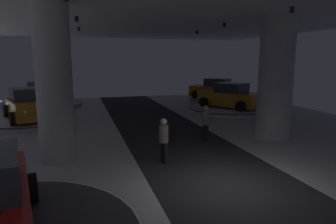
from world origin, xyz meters
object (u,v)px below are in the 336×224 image
display_platform_deep_left (43,105)px  display_car_deep_left (42,94)px  column_right (276,78)px  display_platform_deep_right (215,100)px  column_left (54,84)px  visitor_walking_far (164,138)px  display_car_deep_right (216,89)px  visitor_walking_near (206,121)px  display_car_far_right (230,97)px  display_car_far_left (28,105)px  display_platform_far_right (229,109)px  display_platform_far_left (30,121)px

display_platform_deep_left → display_car_deep_left: (-0.00, -0.03, 0.88)m
column_right → display_platform_deep_right: column_right is taller
column_left → visitor_walking_far: (3.54, -1.35, -1.84)m
display_platform_deep_left → display_car_deep_right: (13.85, -0.60, 0.87)m
visitor_walking_near → display_car_deep_left: bearing=122.8°
visitor_walking_far → display_car_far_right: bearing=51.6°
visitor_walking_near → display_car_far_left: bearing=143.0°
display_platform_deep_left → display_platform_deep_right: bearing=-2.4°
display_car_far_left → visitor_walking_near: 10.02m
display_platform_far_right → display_car_deep_right: bearing=75.7°
visitor_walking_far → display_car_deep_left: bearing=110.3°
display_car_deep_left → display_platform_deep_right: display_car_deep_left is taller
display_platform_deep_right → display_car_deep_right: display_car_deep_right is taller
display_car_deep_left → display_car_far_left: size_ratio=0.95×
display_car_deep_left → display_platform_far_left: bearing=-90.6°
column_left → display_platform_deep_left: (-1.85, 13.27, -2.60)m
display_platform_deep_right → visitor_walking_near: 13.17m
display_platform_deep_right → display_platform_far_right: bearing=-104.0°
display_platform_deep_right → display_car_far_right: 5.13m
display_car_far_left → display_car_far_right: bearing=3.7°
display_platform_far_left → visitor_walking_far: size_ratio=2.99×
column_right → display_platform_far_right: bearing=78.7°
display_platform_far_left → visitor_walking_far: 9.95m
display_car_deep_left → display_platform_deep_right: 13.87m
column_right → display_car_deep_left: (-11.19, 12.52, -1.72)m
column_right → display_platform_far_left: (-11.26, 6.22, -2.58)m
column_left → display_platform_deep_right: size_ratio=1.21×
display_platform_far_left → display_platform_deep_left: bearing=89.4°
visitor_walking_near → display_car_deep_right: bearing=63.2°
display_car_deep_right → display_platform_far_right: (-1.24, -4.86, -0.87)m
display_platform_deep_right → display_platform_far_right: 5.03m
display_car_deep_left → visitor_walking_near: 14.63m
display_platform_far_left → display_car_far_right: (12.69, 0.84, 0.85)m
display_platform_deep_right → visitor_walking_near: visitor_walking_near is taller
column_right → display_car_deep_left: column_right is taller
column_left → visitor_walking_far: size_ratio=3.46×
display_platform_deep_left → visitor_walking_far: (5.39, -14.62, 0.76)m
display_platform_deep_right → display_car_far_right: display_car_far_right is taller
visitor_walking_far → display_car_far_left: bearing=123.3°
display_car_deep_left → display_car_far_right: display_car_deep_left is taller
display_platform_far_right → display_car_far_right: 0.88m
display_platform_far_left → display_platform_far_right: display_platform_far_left is taller
display_platform_far_left → display_car_far_left: bearing=107.3°
display_platform_far_right → display_car_deep_left: bearing=156.7°
visitor_walking_near → visitor_walking_far: 3.42m
display_car_far_left → display_car_deep_right: (13.93, 5.70, -0.06)m
display_platform_deep_right → visitor_walking_far: size_ratio=2.85×
column_left → display_car_deep_left: (-1.85, 13.24, -1.72)m
column_right → display_car_deep_right: 12.36m
visitor_walking_near → visitor_walking_far: size_ratio=1.00×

